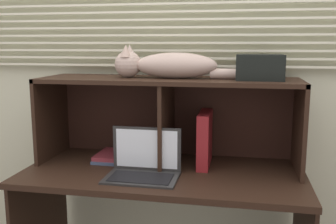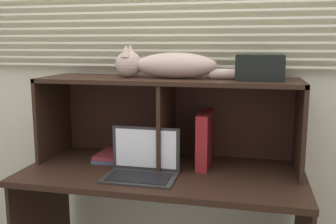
{
  "view_description": "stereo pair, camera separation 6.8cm",
  "coord_description": "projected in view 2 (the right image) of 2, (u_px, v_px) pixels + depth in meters",
  "views": [
    {
      "loc": [
        0.38,
        -1.66,
        1.4
      ],
      "look_at": [
        0.0,
        0.31,
        1.04
      ],
      "focal_mm": 41.3,
      "sensor_mm": 36.0,
      "label": 1
    },
    {
      "loc": [
        0.45,
        -1.65,
        1.4
      ],
      "look_at": [
        0.0,
        0.31,
        1.04
      ],
      "focal_mm": 41.3,
      "sensor_mm": 36.0,
      "label": 2
    }
  ],
  "objects": [
    {
      "name": "storage_box",
      "position": [
        260.0,
        67.0,
        1.89
      ],
      "size": [
        0.23,
        0.2,
        0.12
      ],
      "primitive_type": "cube",
      "color": "black",
      "rests_on": "hutch_shelf_unit"
    },
    {
      "name": "cat",
      "position": [
        166.0,
        65.0,
        2.0
      ],
      "size": [
        0.74,
        0.15,
        0.17
      ],
      "color": "#BEA599",
      "rests_on": "hutch_shelf_unit"
    },
    {
      "name": "hutch_shelf_unit",
      "position": [
        169.0,
        103.0,
        2.06
      ],
      "size": [
        1.35,
        0.39,
        0.46
      ],
      "color": "black",
      "rests_on": "desk"
    },
    {
      "name": "desk",
      "position": [
        163.0,
        198.0,
        1.99
      ],
      "size": [
        1.41,
        0.66,
        0.77
      ],
      "color": "black",
      "rests_on": "ground"
    },
    {
      "name": "binder_upright",
      "position": [
        205.0,
        139.0,
        2.02
      ],
      "size": [
        0.06,
        0.26,
        0.28
      ],
      "primitive_type": "cube",
      "color": "maroon",
      "rests_on": "desk"
    },
    {
      "name": "back_panel_with_blinds",
      "position": [
        177.0,
        68.0,
        2.23
      ],
      "size": [
        4.4,
        0.08,
        2.5
      ],
      "color": "beige",
      "rests_on": "ground"
    },
    {
      "name": "book_stack",
      "position": [
        112.0,
        156.0,
        2.16
      ],
      "size": [
        0.15,
        0.24,
        0.04
      ],
      "color": "#3F4F70",
      "rests_on": "desk"
    },
    {
      "name": "laptop",
      "position": [
        142.0,
        166.0,
        1.87
      ],
      "size": [
        0.35,
        0.22,
        0.23
      ],
      "color": "#282828",
      "rests_on": "desk"
    }
  ]
}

